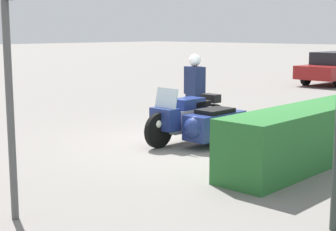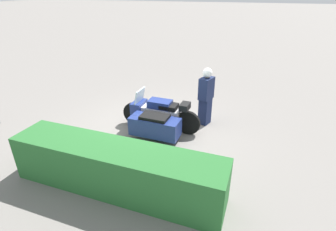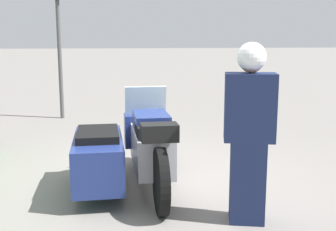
% 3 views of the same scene
% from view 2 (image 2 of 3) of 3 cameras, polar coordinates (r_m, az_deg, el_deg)
% --- Properties ---
extents(ground_plane, '(160.00, 160.00, 0.00)m').
position_cam_2_polar(ground_plane, '(7.78, -3.45, -3.43)').
color(ground_plane, slate).
extents(police_motorcycle, '(2.43, 1.23, 1.18)m').
position_cam_2_polar(police_motorcycle, '(7.45, -2.98, -0.66)').
color(police_motorcycle, black).
rests_on(police_motorcycle, ground).
extents(officer_rider, '(0.41, 0.54, 1.77)m').
position_cam_2_polar(officer_rider, '(7.92, 8.26, 4.39)').
color(officer_rider, '#192347').
rests_on(officer_rider, ground).
extents(hedge_bush_curbside, '(4.49, 0.93, 1.01)m').
position_cam_2_polar(hedge_bush_curbside, '(5.54, -11.19, -11.31)').
color(hedge_bush_curbside, '#28662D').
rests_on(hedge_bush_curbside, ground).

